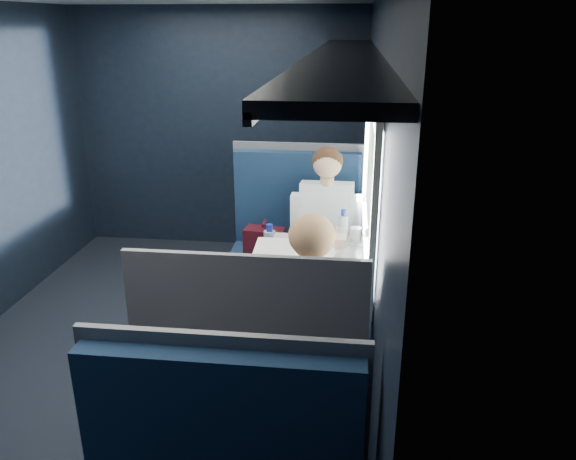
# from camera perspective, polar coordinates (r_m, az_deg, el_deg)

# --- Properties ---
(ground) EXTENTS (2.80, 4.20, 0.01)m
(ground) POSITION_cam_1_polar(r_m,az_deg,el_deg) (4.07, -12.99, -12.19)
(ground) COLOR black
(room_shell) EXTENTS (3.00, 4.40, 2.40)m
(room_shell) POSITION_cam_1_polar(r_m,az_deg,el_deg) (3.51, -14.55, 8.68)
(room_shell) COLOR black
(room_shell) RESTS_ON ground
(table) EXTENTS (0.62, 1.00, 0.74)m
(table) POSITION_cam_1_polar(r_m,az_deg,el_deg) (3.55, 2.13, -4.43)
(table) COLOR #54565E
(table) RESTS_ON ground
(seat_bay_near) EXTENTS (1.04, 0.62, 1.26)m
(seat_bay_near) POSITION_cam_1_polar(r_m,az_deg,el_deg) (4.45, 0.54, -2.48)
(seat_bay_near) COLOR #0C1D37
(seat_bay_near) RESTS_ON ground
(seat_bay_far) EXTENTS (1.04, 0.62, 1.26)m
(seat_bay_far) POSITION_cam_1_polar(r_m,az_deg,el_deg) (2.94, -3.04, -15.86)
(seat_bay_far) COLOR #0C1D37
(seat_bay_far) RESTS_ON ground
(seat_row_front) EXTENTS (1.04, 0.51, 1.16)m
(seat_row_front) POSITION_cam_1_polar(r_m,az_deg,el_deg) (5.32, 1.68, 1.27)
(seat_row_front) COLOR #0C1D37
(seat_row_front) RESTS_ON ground
(man) EXTENTS (0.53, 0.56, 1.32)m
(man) POSITION_cam_1_polar(r_m,az_deg,el_deg) (4.17, 3.84, 0.24)
(man) COLOR black
(man) RESTS_ON ground
(woman) EXTENTS (0.53, 0.56, 1.32)m
(woman) POSITION_cam_1_polar(r_m,az_deg,el_deg) (2.88, 2.37, -9.20)
(woman) COLOR black
(woman) RESTS_ON ground
(papers) EXTENTS (0.56, 0.79, 0.01)m
(papers) POSITION_cam_1_polar(r_m,az_deg,el_deg) (3.53, 0.45, -3.15)
(papers) COLOR white
(papers) RESTS_ON table
(laptop) EXTENTS (0.34, 0.38, 0.24)m
(laptop) POSITION_cam_1_polar(r_m,az_deg,el_deg) (3.59, 7.79, -1.84)
(laptop) COLOR silver
(laptop) RESTS_ON table
(bottle_small) EXTENTS (0.07, 0.07, 0.23)m
(bottle_small) POSITION_cam_1_polar(r_m,az_deg,el_deg) (3.83, 5.62, 0.27)
(bottle_small) COLOR silver
(bottle_small) RESTS_ON table
(cup) EXTENTS (0.08, 0.08, 0.10)m
(cup) POSITION_cam_1_polar(r_m,az_deg,el_deg) (3.85, 6.91, -0.47)
(cup) COLOR white
(cup) RESTS_ON table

